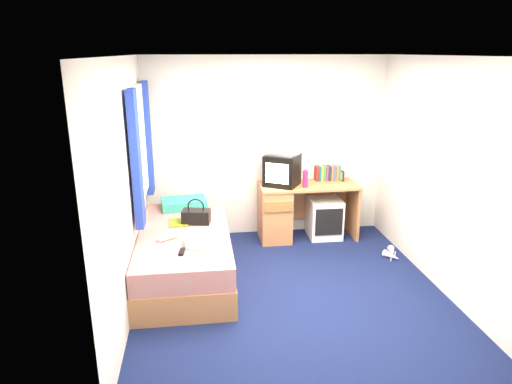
{
  "coord_description": "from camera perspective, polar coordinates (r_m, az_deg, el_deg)",
  "views": [
    {
      "loc": [
        -0.92,
        -4.24,
        2.44
      ],
      "look_at": [
        -0.27,
        0.7,
        0.9
      ],
      "focal_mm": 32.0,
      "sensor_mm": 36.0,
      "label": 1
    }
  ],
  "objects": [
    {
      "name": "pillow",
      "position": [
        5.83,
        -9.0,
        -1.43
      ],
      "size": [
        0.59,
        0.43,
        0.12
      ],
      "primitive_type": "cube",
      "rotation": [
        0.0,
        0.0,
        0.15
      ],
      "color": "#1A66AB",
      "rests_on": "bed"
    },
    {
      "name": "white_heels",
      "position": [
        5.94,
        16.61,
        -7.42
      ],
      "size": [
        0.22,
        0.35,
        0.09
      ],
      "color": "white",
      "rests_on": "ground"
    },
    {
      "name": "ground",
      "position": [
        4.98,
        4.24,
        -12.21
      ],
      "size": [
        3.4,
        3.4,
        0.0
      ],
      "primitive_type": "plane",
      "color": "#0C1438",
      "rests_on": "ground"
    },
    {
      "name": "aerosol_can",
      "position": [
        6.08,
        5.33,
        1.82
      ],
      "size": [
        0.06,
        0.06,
        0.17
      ],
      "primitive_type": "cylinder",
      "rotation": [
        0.0,
        0.0,
        -0.29
      ],
      "color": "white",
      "rests_on": "desk"
    },
    {
      "name": "pink_water_bottle",
      "position": [
        5.92,
        6.19,
        1.58
      ],
      "size": [
        0.08,
        0.08,
        0.21
      ],
      "primitive_type": "cylinder",
      "rotation": [
        0.0,
        0.0,
        0.22
      ],
      "color": "#E82059",
      "rests_on": "desk"
    },
    {
      "name": "colour_swatch_fan",
      "position": [
        4.63,
        -7.31,
        -7.09
      ],
      "size": [
        0.23,
        0.13,
        0.01
      ],
      "primitive_type": "cube",
      "rotation": [
        0.0,
        0.0,
        -0.32
      ],
      "color": "gold",
      "rests_on": "bed"
    },
    {
      "name": "remote_control",
      "position": [
        4.59,
        -9.25,
        -7.38
      ],
      "size": [
        0.07,
        0.17,
        0.02
      ],
      "primitive_type": "cube",
      "rotation": [
        0.0,
        0.0,
        -0.13
      ],
      "color": "black",
      "rests_on": "bed"
    },
    {
      "name": "storage_cube",
      "position": [
        6.29,
        8.54,
        -3.21
      ],
      "size": [
        0.43,
        0.43,
        0.54
      ],
      "primitive_type": "cube",
      "rotation": [
        0.0,
        0.0,
        -0.01
      ],
      "color": "white",
      "rests_on": "ground"
    },
    {
      "name": "vcr",
      "position": [
        5.92,
        3.32,
        5.0
      ],
      "size": [
        0.46,
        0.44,
        0.07
      ],
      "primitive_type": "cube",
      "rotation": [
        0.0,
        0.0,
        -0.67
      ],
      "color": "#BEBDC0",
      "rests_on": "crt_tv"
    },
    {
      "name": "room_shell",
      "position": [
        4.45,
        4.65,
        4.3
      ],
      "size": [
        3.4,
        3.4,
        3.4
      ],
      "color": "white",
      "rests_on": "ground"
    },
    {
      "name": "desk",
      "position": [
        6.14,
        3.94,
        -2.18
      ],
      "size": [
        1.3,
        0.55,
        0.75
      ],
      "color": "#B77A4C",
      "rests_on": "ground"
    },
    {
      "name": "magazine",
      "position": [
        5.35,
        -9.66,
        -3.77
      ],
      "size": [
        0.22,
        0.29,
        0.01
      ],
      "primitive_type": "cube",
      "rotation": [
        0.0,
        0.0,
        0.04
      ],
      "color": "#BED717",
      "rests_on": "bed"
    },
    {
      "name": "towel",
      "position": [
        4.77,
        -6.64,
        -5.74
      ],
      "size": [
        0.37,
        0.33,
        0.11
      ],
      "primitive_type": "cube",
      "rotation": [
        0.0,
        0.0,
        -0.24
      ],
      "color": "white",
      "rests_on": "bed"
    },
    {
      "name": "crt_tv",
      "position": [
        5.97,
        3.27,
        2.75
      ],
      "size": [
        0.54,
        0.53,
        0.41
      ],
      "rotation": [
        0.0,
        0.0,
        -0.53
      ],
      "color": "black",
      "rests_on": "desk"
    },
    {
      "name": "handbag",
      "position": [
        5.29,
        -7.49,
        -2.99
      ],
      "size": [
        0.34,
        0.23,
        0.29
      ],
      "rotation": [
        0.0,
        0.0,
        -0.18
      ],
      "color": "black",
      "rests_on": "bed"
    },
    {
      "name": "bed",
      "position": [
        5.21,
        -8.84,
        -7.66
      ],
      "size": [
        1.01,
        2.0,
        0.54
      ],
      "color": "#B77A4C",
      "rests_on": "ground"
    },
    {
      "name": "water_bottle",
      "position": [
        4.9,
        -10.95,
        -5.5
      ],
      "size": [
        0.2,
        0.17,
        0.07
      ],
      "primitive_type": "cylinder",
      "rotation": [
        0.0,
        1.57,
        0.61
      ],
      "color": "white",
      "rests_on": "bed"
    },
    {
      "name": "book_row",
      "position": [
        6.3,
        8.93,
        2.37
      ],
      "size": [
        0.34,
        0.13,
        0.2
      ],
      "color": "maroon",
      "rests_on": "desk"
    },
    {
      "name": "window_assembly",
      "position": [
        5.28,
        -14.22,
        5.5
      ],
      "size": [
        0.11,
        1.42,
        1.4
      ],
      "color": "silver",
      "rests_on": "room_shell"
    },
    {
      "name": "picture_frame",
      "position": [
        6.32,
        10.66,
        2.04
      ],
      "size": [
        0.04,
        0.12,
        0.14
      ],
      "primitive_type": "cube",
      "rotation": [
        0.0,
        0.0,
        0.15
      ],
      "color": "#321C10",
      "rests_on": "desk"
    }
  ]
}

